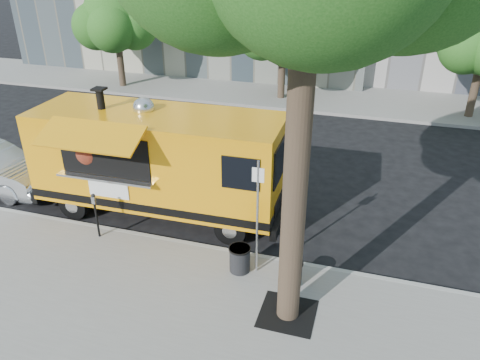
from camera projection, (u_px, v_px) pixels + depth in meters
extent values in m
plane|color=black|center=(218.00, 232.00, 13.37)|extent=(120.00, 120.00, 0.00)
cube|color=gray|center=(156.00, 329.00, 9.93)|extent=(60.00, 6.00, 0.15)
cube|color=#999993|center=(207.00, 248.00, 12.55)|extent=(60.00, 0.14, 0.16)
cube|color=gray|center=(302.00, 96.00, 24.82)|extent=(60.00, 5.00, 0.15)
cylinder|color=#33261C|center=(296.00, 182.00, 8.76)|extent=(0.48, 0.48, 6.50)
cube|color=black|center=(287.00, 314.00, 10.24)|extent=(1.20, 1.20, 0.02)
cylinder|color=#33261C|center=(121.00, 62.00, 25.77)|extent=(0.36, 0.36, 2.60)
sphere|color=#1C5216|center=(115.00, 18.00, 24.70)|extent=(3.42, 3.42, 3.42)
cylinder|color=#33261C|center=(282.00, 73.00, 23.77)|extent=(0.36, 0.36, 2.60)
sphere|color=#1C5216|center=(284.00, 23.00, 22.68)|extent=(3.60, 3.60, 3.60)
cylinder|color=#33261C|center=(475.00, 89.00, 21.18)|extent=(0.36, 0.36, 2.60)
cylinder|color=silver|center=(257.00, 219.00, 10.90)|extent=(0.06, 0.06, 3.00)
cube|color=white|center=(258.00, 175.00, 10.37)|extent=(0.28, 0.02, 0.35)
cylinder|color=black|center=(97.00, 220.00, 12.69)|extent=(0.06, 0.06, 1.05)
cube|color=silver|center=(94.00, 200.00, 12.41)|extent=(0.10, 0.08, 0.22)
sphere|color=black|center=(93.00, 196.00, 12.35)|extent=(0.11, 0.11, 0.11)
cube|color=#FFA20D|center=(159.00, 157.00, 13.56)|extent=(7.24, 2.58, 2.60)
cube|color=black|center=(161.00, 189.00, 14.04)|extent=(7.26, 2.60, 0.24)
cube|color=black|center=(281.00, 215.00, 13.28)|extent=(0.23, 2.32, 0.33)
cube|color=black|center=(57.00, 182.00, 15.06)|extent=(0.23, 2.32, 0.33)
cube|color=black|center=(282.00, 158.00, 12.49)|extent=(0.09, 1.95, 1.05)
cylinder|color=black|center=(231.00, 229.00, 12.73)|extent=(0.89, 0.33, 0.89)
cylinder|color=black|center=(250.00, 194.00, 14.47)|extent=(0.89, 0.33, 0.89)
cylinder|color=black|center=(75.00, 204.00, 13.90)|extent=(0.89, 0.33, 0.89)
cylinder|color=black|center=(109.00, 175.00, 15.65)|extent=(0.89, 0.33, 0.89)
cube|color=black|center=(105.00, 155.00, 12.62)|extent=(2.66, 0.23, 1.16)
cube|color=silver|center=(105.00, 178.00, 12.76)|extent=(2.86, 0.41, 0.06)
cube|color=#FFA20D|center=(90.00, 136.00, 11.77)|extent=(2.78, 1.10, 0.46)
cube|color=white|center=(109.00, 188.00, 12.99)|extent=(1.22, 0.07, 0.55)
cylinder|color=black|center=(100.00, 99.00, 13.24)|extent=(0.22, 0.22, 0.61)
sphere|color=silver|center=(144.00, 108.00, 13.23)|extent=(0.62, 0.62, 0.62)
sphere|color=maroon|center=(92.00, 151.00, 13.03)|extent=(0.93, 0.93, 0.93)
cylinder|color=#FF590C|center=(88.00, 158.00, 12.90)|extent=(0.38, 0.14, 0.38)
cylinder|color=black|center=(240.00, 259.00, 11.46)|extent=(0.51, 0.51, 0.66)
cylinder|color=black|center=(240.00, 249.00, 11.32)|extent=(0.55, 0.55, 0.04)
cylinder|color=black|center=(292.00, 273.00, 11.02)|extent=(0.48, 0.48, 0.62)
cylinder|color=black|center=(293.00, 263.00, 10.89)|extent=(0.52, 0.52, 0.04)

